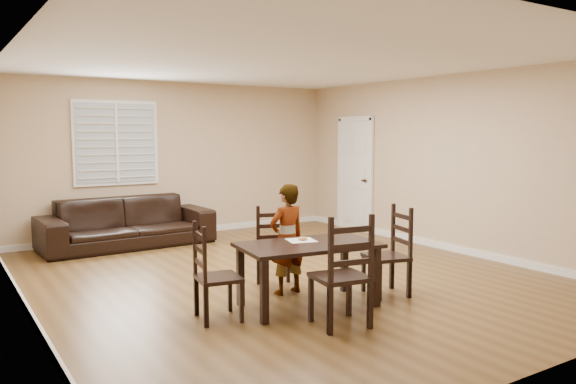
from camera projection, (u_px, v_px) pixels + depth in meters
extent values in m
plane|color=brown|center=(284.00, 276.00, 7.15)|extent=(7.00, 7.00, 0.00)
cube|color=tan|center=(178.00, 159.00, 9.94)|extent=(6.00, 0.04, 2.70)
cube|color=tan|center=(540.00, 197.00, 4.08)|extent=(6.00, 0.04, 2.70)
cube|color=tan|center=(21.00, 181.00, 5.40)|extent=(0.04, 7.00, 2.70)
cube|color=tan|center=(448.00, 163.00, 8.63)|extent=(0.04, 7.00, 2.70)
cube|color=white|center=(284.00, 60.00, 6.87)|extent=(6.00, 7.00, 0.04)
cube|color=white|center=(116.00, 143.00, 9.28)|extent=(1.40, 0.08, 1.40)
cube|color=white|center=(355.00, 175.00, 10.48)|extent=(0.06, 0.94, 2.05)
cylinder|color=#332114|center=(364.00, 181.00, 10.22)|extent=(0.06, 0.06, 0.02)
cube|color=white|center=(180.00, 232.00, 10.06)|extent=(6.00, 0.03, 0.10)
cube|color=white|center=(29.00, 312.00, 5.54)|extent=(0.03, 7.00, 0.10)
cube|color=white|center=(445.00, 246.00, 8.75)|extent=(0.03, 7.00, 0.10)
cube|color=black|center=(308.00, 245.00, 5.84)|extent=(1.52, 0.98, 0.04)
cube|color=black|center=(264.00, 292.00, 5.32)|extent=(0.08, 0.08, 0.63)
cube|color=black|center=(376.00, 277.00, 5.86)|extent=(0.08, 0.08, 0.63)
cube|color=black|center=(240.00, 276.00, 5.90)|extent=(0.08, 0.08, 0.63)
cube|color=black|center=(344.00, 264.00, 6.44)|extent=(0.08, 0.08, 0.63)
cube|color=black|center=(277.00, 253.00, 6.59)|extent=(0.53, 0.51, 0.04)
cube|color=black|center=(273.00, 245.00, 6.76)|extent=(0.42, 0.17, 0.95)
cube|color=black|center=(264.00, 275.00, 6.40)|extent=(0.05, 0.05, 0.39)
cube|color=black|center=(296.00, 273.00, 6.50)|extent=(0.05, 0.05, 0.39)
cube|color=black|center=(258.00, 268.00, 6.73)|extent=(0.05, 0.05, 0.39)
cube|color=black|center=(288.00, 267.00, 6.82)|extent=(0.05, 0.05, 0.39)
cube|color=black|center=(340.00, 277.00, 5.28)|extent=(0.55, 0.52, 0.04)
cube|color=black|center=(351.00, 274.00, 5.08)|extent=(0.49, 0.12, 1.08)
cube|color=black|center=(349.00, 294.00, 5.56)|extent=(0.05, 0.05, 0.44)
cube|color=black|center=(311.00, 299.00, 5.39)|extent=(0.05, 0.05, 0.44)
cube|color=black|center=(370.00, 305.00, 5.21)|extent=(0.05, 0.05, 0.44)
cube|color=black|center=(330.00, 311.00, 5.04)|extent=(0.05, 0.05, 0.44)
cube|color=black|center=(218.00, 278.00, 5.45)|extent=(0.47, 0.49, 0.04)
cube|color=black|center=(200.00, 273.00, 5.37)|extent=(0.11, 0.43, 0.96)
cube|color=black|center=(241.00, 303.00, 5.37)|extent=(0.04, 0.04, 0.39)
cube|color=black|center=(230.00, 293.00, 5.71)|extent=(0.04, 0.04, 0.39)
cube|color=black|center=(206.00, 307.00, 5.23)|extent=(0.04, 0.04, 0.39)
cube|color=black|center=(197.00, 296.00, 5.57)|extent=(0.04, 0.04, 0.39)
cube|color=black|center=(386.00, 257.00, 6.28)|extent=(0.52, 0.54, 0.04)
cube|color=black|center=(401.00, 250.00, 6.34)|extent=(0.15, 0.45, 1.00)
cube|color=black|center=(363.00, 274.00, 6.44)|extent=(0.05, 0.05, 0.41)
cube|color=black|center=(379.00, 282.00, 6.07)|extent=(0.05, 0.05, 0.41)
cube|color=black|center=(391.00, 271.00, 6.55)|extent=(0.05, 0.05, 0.41)
cube|color=black|center=(409.00, 280.00, 6.18)|extent=(0.05, 0.05, 0.41)
imported|color=gray|center=(287.00, 239.00, 6.31)|extent=(0.48, 0.33, 1.25)
cube|color=beige|center=(301.00, 240.00, 5.98)|extent=(0.35, 0.35, 0.00)
torus|color=#B67841|center=(303.00, 239.00, 5.99)|extent=(0.10, 0.10, 0.03)
torus|color=silver|center=(303.00, 238.00, 5.99)|extent=(0.09, 0.09, 0.02)
imported|color=black|center=(127.00, 222.00, 8.97)|extent=(2.71, 1.15, 0.78)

